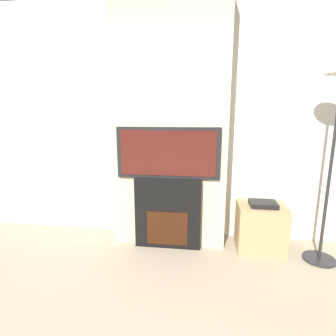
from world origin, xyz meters
name	(u,v)px	position (x,y,z in m)	size (l,w,h in m)	color
wall_back	(172,123)	(0.00, 2.03, 1.35)	(6.00, 0.06, 2.70)	silver
chimney_breast	(170,123)	(0.00, 1.83, 1.35)	(1.23, 0.33, 2.70)	beige
fireplace	(168,213)	(0.00, 1.67, 0.39)	(0.71, 0.15, 0.78)	black
television	(168,153)	(0.00, 1.67, 1.05)	(1.08, 0.07, 0.54)	black
media_stand	(260,227)	(1.00, 1.71, 0.26)	(0.49, 0.39, 0.56)	tan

